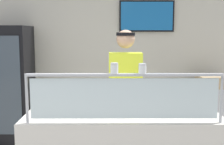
{
  "coord_description": "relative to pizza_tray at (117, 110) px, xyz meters",
  "views": [
    {
      "loc": [
        0.82,
        -2.47,
        1.73
      ],
      "look_at": [
        0.83,
        0.38,
        1.35
      ],
      "focal_mm": 48.14,
      "sensor_mm": 36.0,
      "label": 1
    }
  ],
  "objects": [
    {
      "name": "sneeze_guard",
      "position": [
        0.05,
        -0.39,
        0.26
      ],
      "size": [
        1.7,
        0.06,
        0.43
      ],
      "color": "#B2B5BC",
      "rests_on": "serving_counter"
    },
    {
      "name": "shop_rear_unit",
      "position": [
        0.06,
        2.19,
        0.39
      ],
      "size": [
        6.28,
        0.13,
        2.7
      ],
      "color": "beige",
      "rests_on": "ground"
    },
    {
      "name": "pizza_box_stack",
      "position": [
        1.52,
        1.7,
        0.01
      ],
      "size": [
        0.48,
        0.46,
        0.18
      ],
      "color": "tan",
      "rests_on": "prep_shelf"
    },
    {
      "name": "worker_figure",
      "position": [
        0.11,
        0.5,
        0.04
      ],
      "size": [
        0.41,
        0.5,
        1.76
      ],
      "color": "#23232D",
      "rests_on": "ground"
    },
    {
      "name": "prep_shelf",
      "position": [
        1.52,
        1.7,
        -0.52
      ],
      "size": [
        0.7,
        0.55,
        0.88
      ],
      "primitive_type": "cube",
      "color": "#B7BABF",
      "rests_on": "ground"
    },
    {
      "name": "pizza_server",
      "position": [
        0.05,
        -0.02,
        0.02
      ],
      "size": [
        0.13,
        0.29,
        0.01
      ],
      "primitive_type": "cube",
      "rotation": [
        0.0,
        0.0,
        -0.19
      ],
      "color": "#ADAFB7",
      "rests_on": "pizza_tray"
    },
    {
      "name": "pizza_tray",
      "position": [
        0.0,
        0.0,
        0.0
      ],
      "size": [
        0.48,
        0.48,
        0.04
      ],
      "color": "#9EA0A8",
      "rests_on": "serving_counter"
    },
    {
      "name": "pepper_flake_shaker",
      "position": [
        0.21,
        -0.39,
        0.45
      ],
      "size": [
        0.07,
        0.07,
        0.09
      ],
      "color": "white",
      "rests_on": "sneeze_guard"
    },
    {
      "name": "parmesan_shaker",
      "position": [
        -0.03,
        -0.39,
        0.46
      ],
      "size": [
        0.07,
        0.07,
        0.09
      ],
      "color": "white",
      "rests_on": "sneeze_guard"
    },
    {
      "name": "drink_fridge",
      "position": [
        -1.69,
        1.74,
        -0.05
      ],
      "size": [
        0.73,
        0.67,
        1.83
      ],
      "color": "black",
      "rests_on": "ground"
    }
  ]
}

